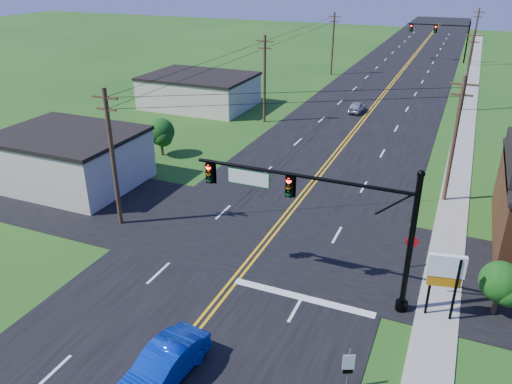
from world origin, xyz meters
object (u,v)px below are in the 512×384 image
at_px(signal_mast_main, 319,208).
at_px(blue_car, 164,366).
at_px(stop_sign, 411,245).
at_px(route_sign, 348,366).
at_px(signal_mast_far, 441,34).

distance_m(signal_mast_main, blue_car, 10.09).
bearing_deg(stop_sign, route_sign, -108.72).
bearing_deg(route_sign, blue_car, 174.94).
xyz_separation_m(signal_mast_main, stop_sign, (4.29, 3.98, -3.26)).
relative_size(signal_mast_far, blue_car, 2.39).
bearing_deg(stop_sign, blue_car, -135.31).
bearing_deg(signal_mast_main, stop_sign, 42.87).
height_order(signal_mast_main, blue_car, signal_mast_main).
distance_m(blue_car, stop_sign, 14.85).
bearing_deg(stop_sign, signal_mast_far, 81.29).
bearing_deg(route_sign, stop_sign, 58.52).
relative_size(route_sign, stop_sign, 0.95).
xyz_separation_m(signal_mast_main, blue_car, (-3.81, -8.45, -3.99)).
bearing_deg(signal_mast_far, blue_car, -92.78).
height_order(blue_car, stop_sign, stop_sign).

